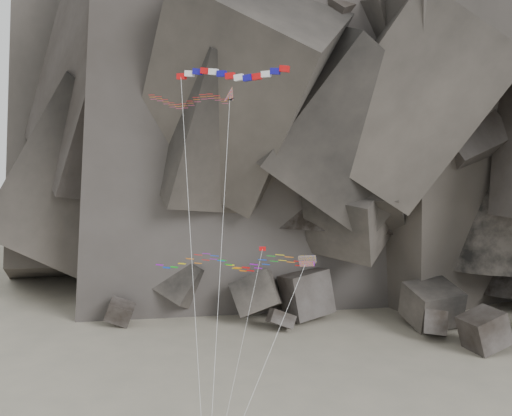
% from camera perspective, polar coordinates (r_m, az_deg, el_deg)
% --- Properties ---
extents(headland, '(110.00, 70.00, 84.00)m').
position_cam_1_polar(headland, '(115.74, 6.76, 14.20)').
color(headland, '#4E4740').
rests_on(headland, ground).
extents(boulder_field, '(72.71, 17.61, 10.93)m').
position_cam_1_polar(boulder_field, '(84.47, 11.70, -10.03)').
color(boulder_field, '#47423F').
rests_on(boulder_field, ground).
extents(delta_kite, '(10.06, 15.71, 30.40)m').
position_cam_1_polar(delta_kite, '(53.13, -7.10, 10.66)').
color(delta_kite, red).
rests_on(delta_kite, ground).
extents(banner_kite, '(9.23, 8.88, 31.24)m').
position_cam_1_polar(banner_kite, '(44.90, -2.59, 12.96)').
color(banner_kite, red).
rests_on(banner_kite, ground).
extents(parafoil_kite, '(15.79, 13.38, 15.98)m').
position_cam_1_polar(parafoil_kite, '(51.30, -3.26, -5.32)').
color(parafoil_kite, '#CFA10B').
rests_on(parafoil_kite, ground).
extents(pennant_kite, '(2.58, 8.35, 17.19)m').
position_cam_1_polar(pennant_kite, '(44.74, -0.52, -9.34)').
color(pennant_kite, red).
rests_on(pennant_kite, ground).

